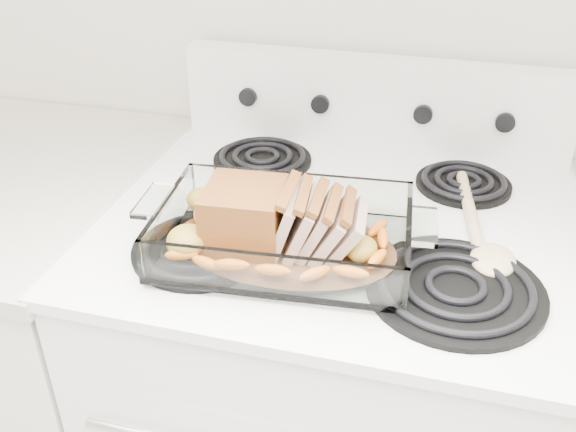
% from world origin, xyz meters
% --- Properties ---
extents(electric_range, '(0.78, 0.70, 1.12)m').
position_xyz_m(electric_range, '(0.00, 1.66, 0.48)').
color(electric_range, white).
rests_on(electric_range, ground).
extents(counter_left, '(0.58, 0.68, 0.93)m').
position_xyz_m(counter_left, '(-0.67, 1.66, 0.47)').
color(counter_left, white).
rests_on(counter_left, ground).
extents(baking_dish, '(0.37, 0.24, 0.07)m').
position_xyz_m(baking_dish, '(-0.06, 1.52, 0.96)').
color(baking_dish, silver).
rests_on(baking_dish, electric_range).
extents(pork_roast, '(0.24, 0.11, 0.09)m').
position_xyz_m(pork_roast, '(-0.09, 1.52, 1.00)').
color(pork_roast, '#974F19').
rests_on(pork_roast, baking_dish).
extents(roast_vegetables, '(0.34, 0.18, 0.04)m').
position_xyz_m(roast_vegetables, '(-0.07, 1.56, 0.97)').
color(roast_vegetables, orange).
rests_on(roast_vegetables, baking_dish).
extents(wooden_spoon, '(0.10, 0.31, 0.02)m').
position_xyz_m(wooden_spoon, '(0.22, 1.64, 0.95)').
color(wooden_spoon, beige).
rests_on(wooden_spoon, electric_range).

